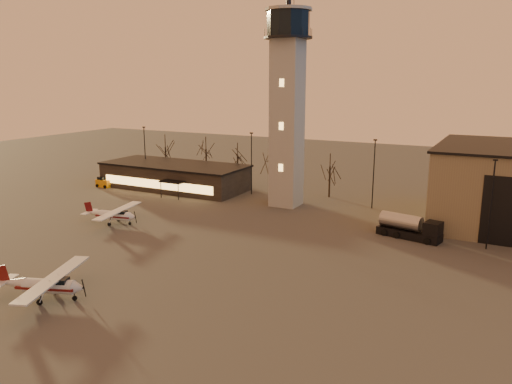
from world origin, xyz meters
TOP-DOWN VIEW (x-y plane):
  - ground at (0.00, 0.00)m, footprint 220.00×220.00m
  - control_tower at (0.00, 30.00)m, footprint 6.80×6.80m
  - terminal at (-21.99, 31.98)m, footprint 25.40×12.20m
  - light_poles at (0.50, 31.00)m, footprint 58.50×12.25m
  - tree_row at (-13.70, 39.16)m, footprint 37.20×9.20m
  - cessna_front at (-4.34, -9.48)m, footprint 8.54×10.41m
  - cessna_rear at (-15.52, 10.53)m, footprint 7.92×9.96m
  - fuel_truck at (19.51, 22.18)m, footprint 7.77×3.71m
  - service_cart at (-33.61, 27.00)m, footprint 2.94×1.97m

SIDE VIEW (x-z plane):
  - ground at x=0.00m, z-range 0.00..0.00m
  - service_cart at x=-33.61m, z-range -0.21..1.59m
  - cessna_rear at x=-15.52m, z-range -0.43..2.31m
  - cessna_front at x=-4.34m, z-range -0.46..2.47m
  - fuel_truck at x=19.51m, z-range -0.29..2.48m
  - terminal at x=-21.99m, z-range 0.01..4.31m
  - light_poles at x=0.50m, z-range 0.34..10.48m
  - tree_row at x=-13.70m, z-range 1.54..10.34m
  - control_tower at x=0.00m, z-range 0.03..32.63m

